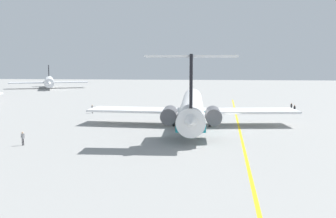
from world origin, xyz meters
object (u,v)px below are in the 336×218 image
Objects in this scene: ground_crew_portside at (295,108)px; airliner_far_right at (49,82)px; ground_crew_starboard at (291,106)px; safety_cone_wingtip at (138,108)px; main_jetliner at (192,107)px; ground_crew_near_nose at (92,108)px; ground_crew_near_tail at (23,137)px; safety_cone_nose at (111,109)px.

airliner_far_right is at bearing -139.59° from ground_crew_portside.
ground_crew_starboard reaches higher than safety_cone_wingtip.
ground_crew_portside is at bearing -49.86° from main_jetliner.
ground_crew_near_nose is 31.27m from ground_crew_near_tail.
ground_crew_portside is (-67.48, -79.63, -1.59)m from airliner_far_right.
ground_crew_portside is 38.44m from safety_cone_nose.
ground_crew_portside is 33.32m from safety_cone_wingtip.
ground_crew_portside is at bearing -97.04° from safety_cone_wingtip.
ground_crew_near_nose is at bearing -22.68° from ground_crew_near_tail.
ground_crew_near_tail is 53.95m from ground_crew_portside.
main_jetliner is at bearing -136.46° from safety_cone_nose.
ground_crew_starboard is 33.37m from safety_cone_wingtip.
safety_cone_nose is at bearing 9.38° from airliner_far_right.
safety_cone_nose is (-3.58, 38.72, -0.77)m from ground_crew_starboard.
main_jetliner is at bearing 12.33° from airliner_far_right.
main_jetliner is at bearing 172.36° from ground_crew_starboard.
ground_crew_starboard is at bearing 166.76° from ground_crew_portside.
ground_crew_near_tail is 57.15m from ground_crew_starboard.
ground_crew_portside is at bearing 27.36° from airliner_far_right.
airliner_far_right is at bearing 44.82° from ground_crew_near_nose.
ground_crew_near_tail is 39.76m from safety_cone_wingtip.
ground_crew_starboard is at bearing -84.72° from safety_cone_nose.
ground_crew_near_nose is 1.06× the size of ground_crew_starboard.
ground_crew_near_tail is 1.08× the size of ground_crew_starboard.
ground_crew_portside is 3.17× the size of safety_cone_wingtip.
ground_crew_near_tail is at bearing -163.22° from ground_crew_near_nose.
safety_cone_nose is (19.01, 18.06, -2.87)m from main_jetliner.
ground_crew_near_nose is 42.43m from ground_crew_starboard.
main_jetliner is 27.33m from ground_crew_portside.
ground_crew_near_nose is 3.17× the size of safety_cone_wingtip.
ground_crew_starboard is (39.28, -41.51, -0.08)m from ground_crew_near_tail.
safety_cone_wingtip is at bearing 28.22° from main_jetliner.
ground_crew_starboard is (8.01, -41.66, -0.06)m from ground_crew_near_nose.
safety_cone_wingtip is (-63.40, -46.57, -2.42)m from airliner_far_right.
main_jetliner is 22.64× the size of ground_crew_portside.
airliner_far_right is at bearing 86.56° from ground_crew_starboard.
main_jetliner is at bearing -150.23° from safety_cone_wingtip.
ground_crew_near_tail is 35.82m from safety_cone_nose.
ground_crew_portside reaches higher than safety_cone_wingtip.
safety_cone_nose is at bearing 130.09° from ground_crew_starboard.
main_jetliner is 26.38m from safety_cone_nose.
ground_crew_near_nose is (14.57, 21.00, -2.04)m from main_jetliner.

